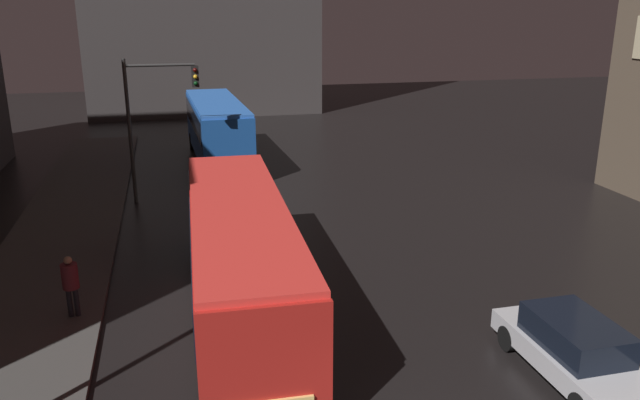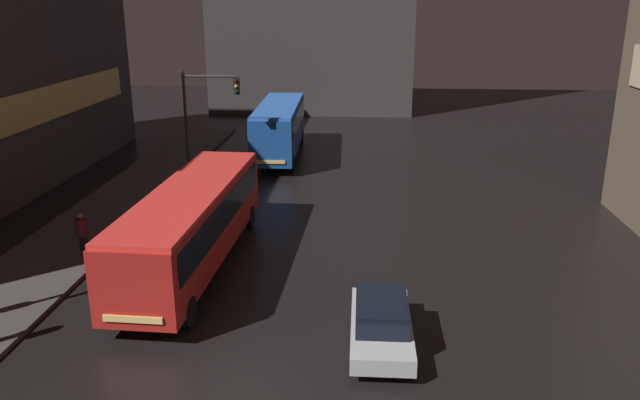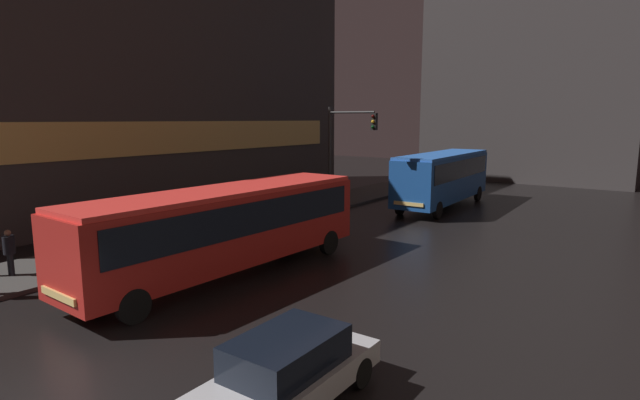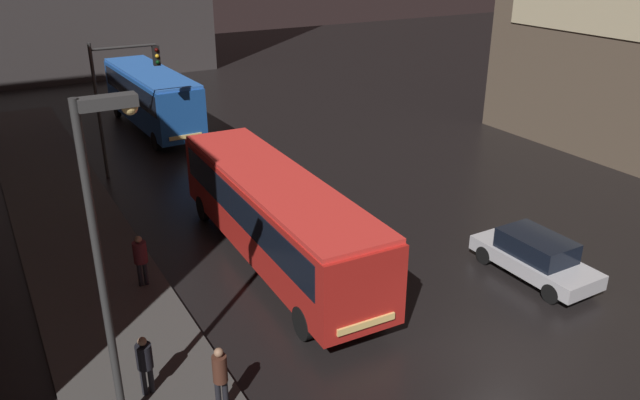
% 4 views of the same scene
% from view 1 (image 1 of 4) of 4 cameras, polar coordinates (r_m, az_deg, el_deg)
% --- Properties ---
extents(sidewalk_left, '(4.00, 48.00, 0.15)m').
position_cam_1_polar(sidewalk_left, '(20.25, -24.56, -8.26)').
color(sidewalk_left, '#3D3A38').
rests_on(sidewalk_left, ground).
extents(bus_near, '(2.97, 11.96, 3.16)m').
position_cam_1_polar(bus_near, '(17.39, -7.34, -4.17)').
color(bus_near, '#AD1E19').
rests_on(bus_near, ground).
extents(bus_far, '(2.88, 10.60, 3.44)m').
position_cam_1_polar(bus_far, '(34.69, -9.40, 6.80)').
color(bus_far, '#194793').
rests_on(bus_far, ground).
extents(car_taxi, '(1.84, 4.33, 1.48)m').
position_cam_1_polar(car_taxi, '(15.83, 22.18, -12.45)').
color(car_taxi, '#B7B7BC').
rests_on(car_taxi, ground).
extents(pedestrian_far, '(0.61, 0.61, 1.75)m').
position_cam_1_polar(pedestrian_far, '(18.21, -21.87, -6.80)').
color(pedestrian_far, black).
rests_on(pedestrian_far, sidewalk_left).
extents(traffic_light_main, '(3.10, 0.35, 6.23)m').
position_cam_1_polar(traffic_light_main, '(27.72, -15.00, 8.23)').
color(traffic_light_main, '#2D2D2D').
rests_on(traffic_light_main, ground).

